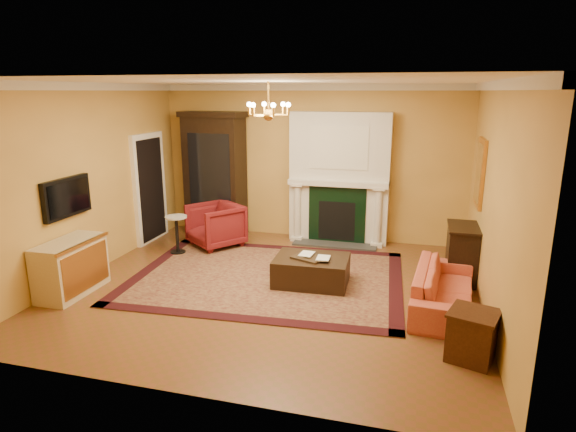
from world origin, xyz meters
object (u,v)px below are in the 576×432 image
(end_table, at_px, (472,337))
(console_table, at_px, (462,254))
(leather_ottoman, at_px, (311,270))
(pedestal_table, at_px, (177,232))
(wingback_armchair, at_px, (215,223))
(coral_sofa, at_px, (444,282))
(commode, at_px, (71,267))
(china_cabinet, at_px, (215,177))

(end_table, bearing_deg, console_table, 88.57)
(end_table, distance_m, leather_ottoman, 2.70)
(pedestal_table, xyz_separation_m, leather_ottoman, (2.66, -0.78, -0.18))
(wingback_armchair, relative_size, coral_sofa, 0.47)
(console_table, relative_size, leather_ottoman, 0.76)
(wingback_armchair, xyz_separation_m, end_table, (4.31, -2.99, -0.18))
(coral_sofa, xyz_separation_m, console_table, (0.30, 1.11, 0.05))
(console_table, bearing_deg, wingback_armchair, 173.05)
(coral_sofa, distance_m, end_table, 1.32)
(wingback_armchair, bearing_deg, leather_ottoman, 4.97)
(commode, relative_size, end_table, 2.00)
(pedestal_table, height_order, coral_sofa, coral_sofa)
(wingback_armchair, height_order, pedestal_table, wingback_armchair)
(end_table, bearing_deg, leather_ottoman, 142.83)
(coral_sofa, xyz_separation_m, end_table, (0.24, -1.29, -0.10))
(commode, relative_size, leather_ottoman, 0.97)
(coral_sofa, relative_size, console_table, 2.26)
(commode, relative_size, console_table, 1.27)
(console_table, height_order, leather_ottoman, console_table)
(wingback_armchair, height_order, console_table, wingback_armchair)
(pedestal_table, bearing_deg, wingback_armchair, 48.72)
(china_cabinet, xyz_separation_m, end_table, (4.65, -3.83, -0.92))
(coral_sofa, relative_size, end_table, 3.55)
(wingback_armchair, height_order, end_table, wingback_armchair)
(leather_ottoman, bearing_deg, commode, -161.83)
(coral_sofa, bearing_deg, commode, 105.08)
(coral_sofa, bearing_deg, wingback_armchair, 72.69)
(pedestal_table, bearing_deg, console_table, -0.11)
(end_table, bearing_deg, pedestal_table, 153.36)
(pedestal_table, xyz_separation_m, console_table, (4.87, -0.01, 0.01))
(china_cabinet, height_order, pedestal_table, china_cabinet)
(pedestal_table, xyz_separation_m, coral_sofa, (4.57, -1.12, -0.03))
(coral_sofa, bearing_deg, china_cabinet, 65.39)
(pedestal_table, distance_m, console_table, 4.87)
(leather_ottoman, bearing_deg, coral_sofa, -12.26)
(china_cabinet, relative_size, leather_ottoman, 2.15)
(wingback_armchair, height_order, commode, wingback_armchair)
(wingback_armchair, relative_size, pedestal_table, 1.28)
(wingback_armchair, bearing_deg, end_table, 2.43)
(wingback_armchair, bearing_deg, pedestal_table, -94.08)
(end_table, bearing_deg, wingback_armchair, 145.23)
(china_cabinet, bearing_deg, wingback_armchair, -61.94)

